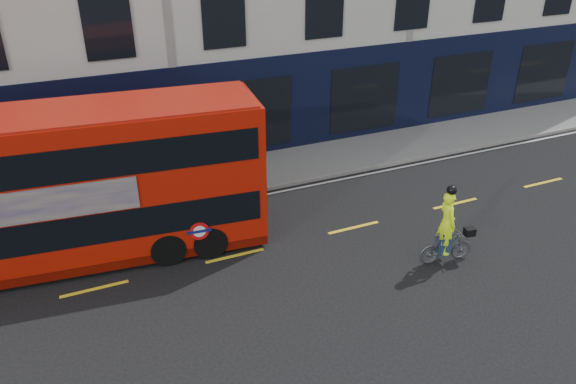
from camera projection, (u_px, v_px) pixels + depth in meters
ground at (252, 284)px, 15.35m from camera, size 120.00×120.00×0.00m
pavement at (192, 183)px, 20.60m from camera, size 60.00×3.00×0.12m
kerb at (203, 201)px, 19.38m from camera, size 60.00×0.12×0.13m
road_edge_line at (205, 207)px, 19.16m from camera, size 58.00×0.10×0.01m
lane_dashes at (235, 256)px, 16.57m from camera, size 58.00×0.12×0.01m
bus at (62, 188)px, 15.43m from camera, size 11.33×3.61×4.49m
cyclist at (447, 236)px, 15.91m from camera, size 1.68×0.75×2.49m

